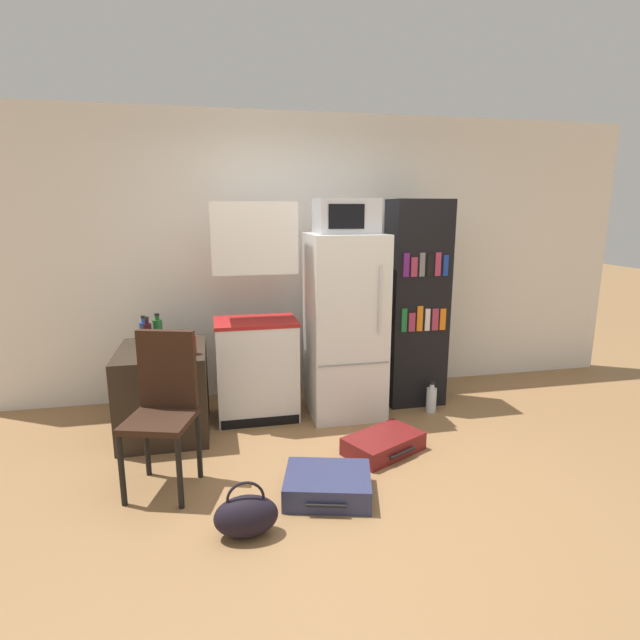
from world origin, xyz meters
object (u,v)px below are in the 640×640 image
object	(u,v)px
kitchen_hutch	(256,324)
bottle_wine_dark	(148,335)
bottle_ketchup_red	(192,344)
water_bottle_front	(431,399)
refrigerator	(345,326)
bottle_green_tall	(158,330)
suitcase_small_flat	(384,444)
side_table	(164,391)
microwave	(346,216)
bowl	(166,350)
bookshelf	(416,304)
suitcase_large_flat	(328,485)
bottle_blue_soda	(144,333)
handbag	(246,516)
chair	(164,398)

from	to	relation	value
kitchen_hutch	bottle_wine_dark	distance (m)	0.87
bottle_ketchup_red	water_bottle_front	size ratio (longest dim) A/B	0.64
refrigerator	bottle_ketchup_red	size ratio (longest dim) A/B	8.78
bottle_green_tall	suitcase_small_flat	size ratio (longest dim) A/B	0.37
side_table	bottle_wine_dark	distance (m)	0.48
microwave	water_bottle_front	size ratio (longest dim) A/B	1.79
microwave	bottle_wine_dark	distance (m)	1.88
bottle_ketchup_red	bowl	xyz separation A→B (m)	(-0.20, 0.09, -0.06)
bookshelf	kitchen_hutch	bearing A→B (deg)	-177.97
bottle_ketchup_red	bottle_wine_dark	distance (m)	0.43
kitchen_hutch	suitcase_large_flat	xyz separation A→B (m)	(0.32, -1.36, -0.76)
kitchen_hutch	microwave	distance (m)	1.18
side_table	refrigerator	world-z (taller)	refrigerator
refrigerator	kitchen_hutch	bearing A→B (deg)	174.93
refrigerator	suitcase_large_flat	world-z (taller)	refrigerator
water_bottle_front	refrigerator	bearing A→B (deg)	167.71
refrigerator	bottle_ketchup_red	distance (m)	1.32
refrigerator	suitcase_large_flat	bearing A→B (deg)	-109.26
kitchen_hutch	bottle_ketchup_red	distance (m)	0.64
side_table	bottle_blue_soda	bearing A→B (deg)	134.90
bottle_wine_dark	suitcase_small_flat	size ratio (longest dim) A/B	0.38
kitchen_hutch	microwave	world-z (taller)	microwave
microwave	handbag	bearing A→B (deg)	-121.85
bottle_blue_soda	suitcase_small_flat	world-z (taller)	bottle_blue_soda
bottle_green_tall	bowl	distance (m)	0.35
kitchen_hutch	suitcase_large_flat	distance (m)	1.59
chair	suitcase_small_flat	xyz separation A→B (m)	(1.55, 0.11, -0.54)
bookshelf	chair	xyz separation A→B (m)	(-2.16, -1.04, -0.34)
side_table	suitcase_large_flat	world-z (taller)	side_table
suitcase_small_flat	handbag	size ratio (longest dim) A/B	1.87
side_table	bottle_green_tall	xyz separation A→B (m)	(-0.04, 0.22, 0.46)
refrigerator	chair	world-z (taller)	refrigerator
bookshelf	bottle_green_tall	bearing A→B (deg)	180.00
bookshelf	bowl	distance (m)	2.23
kitchen_hutch	bookshelf	world-z (taller)	bookshelf
bottle_ketchup_red	suitcase_small_flat	bearing A→B (deg)	-20.51
suitcase_large_flat	handbag	size ratio (longest dim) A/B	1.76
kitchen_hutch	suitcase_large_flat	world-z (taller)	kitchen_hutch
bottle_ketchup_red	bottle_green_tall	size ratio (longest dim) A/B	0.74
chair	bottle_ketchup_red	bearing A→B (deg)	92.59
kitchen_hutch	chair	bearing A→B (deg)	-124.64
refrigerator	bowl	xyz separation A→B (m)	(-1.49, -0.21, -0.07)
side_table	bookshelf	bearing A→B (deg)	5.50
bottle_ketchup_red	chair	world-z (taller)	chair
bottle_blue_soda	suitcase_small_flat	xyz separation A→B (m)	(1.77, -0.85, -0.75)
bottle_blue_soda	handbag	world-z (taller)	bottle_blue_soda
side_table	bowl	size ratio (longest dim) A/B	5.43
bowl	chair	bearing A→B (deg)	-86.86
bottle_blue_soda	bowl	size ratio (longest dim) A/B	1.68
refrigerator	chair	distance (m)	1.73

